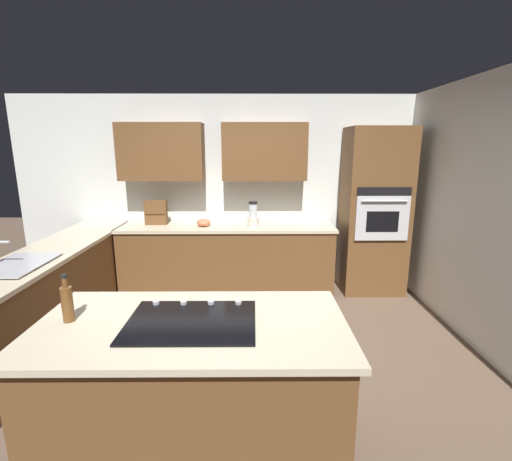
{
  "coord_description": "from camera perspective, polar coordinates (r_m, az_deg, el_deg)",
  "views": [
    {
      "loc": [
        -0.25,
        3.03,
        1.92
      ],
      "look_at": [
        -0.28,
        -0.96,
        1.01
      ],
      "focal_mm": 25.69,
      "sensor_mm": 36.0,
      "label": 1
    }
  ],
  "objects": [
    {
      "name": "ground_plane",
      "position": [
        3.6,
        -4.66,
        -19.44
      ],
      "size": [
        14.0,
        14.0,
        0.0
      ],
      "primitive_type": "plane",
      "color": "brown"
    },
    {
      "name": "countertop_back",
      "position": [
        4.87,
        -4.57,
        0.54
      ],
      "size": [
        2.84,
        0.64,
        0.04
      ],
      "primitive_type": "cube",
      "color": "beige",
      "rests_on": "lower_cabinets_back"
    },
    {
      "name": "mixing_bowl",
      "position": [
        4.85,
        -8.16,
        1.23
      ],
      "size": [
        0.18,
        0.18,
        0.1
      ],
      "primitive_type": "ellipsoid",
      "color": "#CC724C",
      "rests_on": "countertop_back"
    },
    {
      "name": "wall_left",
      "position": [
        4.04,
        32.58,
        2.01
      ],
      "size": [
        0.1,
        4.0,
        2.6
      ],
      "primitive_type": "cube",
      "color": "silver",
      "rests_on": "ground"
    },
    {
      "name": "wall_oven",
      "position": [
        5.08,
        17.95,
        2.79
      ],
      "size": [
        0.8,
        0.66,
        2.17
      ],
      "color": "brown",
      "rests_on": "ground"
    },
    {
      "name": "island_top",
      "position": [
        2.29,
        -9.97,
        -14.34
      ],
      "size": [
        1.86,
        0.95,
        0.04
      ],
      "primitive_type": "cube",
      "color": "beige",
      "rests_on": "island_base"
    },
    {
      "name": "blender",
      "position": [
        4.79,
        -0.45,
        2.29
      ],
      "size": [
        0.15,
        0.15,
        0.32
      ],
      "color": "beige",
      "rests_on": "countertop_back"
    },
    {
      "name": "wall_back",
      "position": [
        5.1,
        -4.1,
        7.53
      ],
      "size": [
        6.0,
        0.44,
        2.6
      ],
      "color": "silver",
      "rests_on": "ground"
    },
    {
      "name": "lower_cabinets_side",
      "position": [
        4.4,
        -28.88,
        -8.6
      ],
      "size": [
        0.6,
        2.9,
        0.86
      ],
      "primitive_type": "cube",
      "color": "brown",
      "rests_on": "ground"
    },
    {
      "name": "sink_unit",
      "position": [
        3.84,
        -33.34,
        -4.43
      ],
      "size": [
        0.46,
        0.7,
        0.23
      ],
      "color": "#515456",
      "rests_on": "countertop_side"
    },
    {
      "name": "island_base",
      "position": [
        2.53,
        -9.54,
        -23.45
      ],
      "size": [
        1.78,
        0.87,
        0.86
      ],
      "primitive_type": "cube",
      "color": "brown",
      "rests_on": "ground"
    },
    {
      "name": "oil_bottle",
      "position": [
        2.48,
        -27.32,
        -9.95
      ],
      "size": [
        0.07,
        0.07,
        0.3
      ],
      "color": "brown",
      "rests_on": "island_top"
    },
    {
      "name": "cooktop",
      "position": [
        2.28,
        -9.97,
        -13.67
      ],
      "size": [
        0.76,
        0.56,
        0.03
      ],
      "color": "black",
      "rests_on": "island_top"
    },
    {
      "name": "countertop_side",
      "position": [
        4.27,
        -29.53,
        -2.94
      ],
      "size": [
        0.64,
        2.94,
        0.04
      ],
      "primitive_type": "cube",
      "color": "beige",
      "rests_on": "lower_cabinets_side"
    },
    {
      "name": "lower_cabinets_back",
      "position": [
        4.99,
        -4.47,
        -4.51
      ],
      "size": [
        2.8,
        0.6,
        0.86
      ],
      "primitive_type": "cube",
      "color": "brown",
      "rests_on": "ground"
    },
    {
      "name": "spice_rack",
      "position": [
        5.07,
        -15.31,
        2.69
      ],
      "size": [
        0.29,
        0.11,
        0.32
      ],
      "color": "brown",
      "rests_on": "countertop_back"
    }
  ]
}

